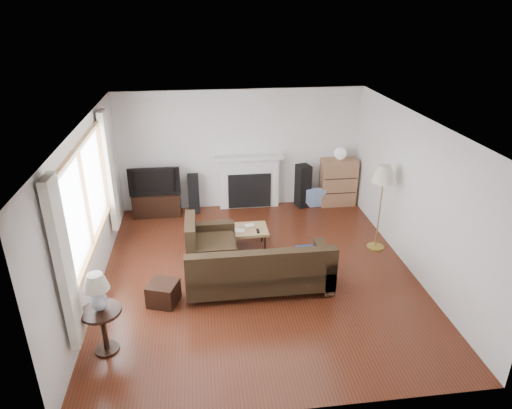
{
  "coord_description": "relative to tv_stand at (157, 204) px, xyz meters",
  "views": [
    {
      "loc": [
        -0.84,
        -6.28,
        4.09
      ],
      "look_at": [
        0.0,
        0.3,
        1.1
      ],
      "focal_mm": 32.0,
      "sensor_mm": 36.0,
      "label": 1
    }
  ],
  "objects": [
    {
      "name": "room",
      "position": [
        1.78,
        -2.5,
        1.01
      ],
      "size": [
        5.1,
        5.6,
        2.54
      ],
      "color": "#4D1F11",
      "rests_on": "ground"
    },
    {
      "name": "window",
      "position": [
        -0.67,
        -2.7,
        1.31
      ],
      "size": [
        0.12,
        2.74,
        1.54
      ],
      "primitive_type": "cube",
      "color": "brown",
      "rests_on": "room"
    },
    {
      "name": "curtain_near",
      "position": [
        -0.62,
        -4.22,
        1.16
      ],
      "size": [
        0.1,
        0.35,
        2.1
      ],
      "primitive_type": "cube",
      "color": "silver",
      "rests_on": "room"
    },
    {
      "name": "curtain_far",
      "position": [
        -0.62,
        -1.18,
        1.16
      ],
      "size": [
        0.1,
        0.35,
        2.1
      ],
      "primitive_type": "cube",
      "color": "silver",
      "rests_on": "room"
    },
    {
      "name": "fireplace",
      "position": [
        1.93,
        0.14,
        0.34
      ],
      "size": [
        1.4,
        0.26,
        1.15
      ],
      "primitive_type": "cube",
      "color": "white",
      "rests_on": "room"
    },
    {
      "name": "tv_stand",
      "position": [
        0.0,
        0.0,
        0.0
      ],
      "size": [
        0.96,
        0.43,
        0.48
      ],
      "primitive_type": "cube",
      "color": "black",
      "rests_on": "ground"
    },
    {
      "name": "television",
      "position": [
        0.0,
        0.0,
        0.53
      ],
      "size": [
        1.02,
        0.13,
        0.59
      ],
      "primitive_type": "imported",
      "color": "black",
      "rests_on": "tv_stand"
    },
    {
      "name": "speaker_left",
      "position": [
        0.76,
        0.05,
        0.16
      ],
      "size": [
        0.22,
        0.27,
        0.81
      ],
      "primitive_type": "cube",
      "rotation": [
        0.0,
        0.0,
        -0.0
      ],
      "color": "black",
      "rests_on": "ground"
    },
    {
      "name": "speaker_right",
      "position": [
        3.08,
        0.04,
        0.22
      ],
      "size": [
        0.33,
        0.36,
        0.92
      ],
      "primitive_type": "cube",
      "rotation": [
        0.0,
        0.0,
        0.26
      ],
      "color": "black",
      "rests_on": "ground"
    },
    {
      "name": "bookshelf",
      "position": [
        3.84,
        0.03,
        0.27
      ],
      "size": [
        0.75,
        0.35,
        1.03
      ],
      "primitive_type": "cube",
      "color": "#976846",
      "rests_on": "ground"
    },
    {
      "name": "globe_lamp",
      "position": [
        3.84,
        0.03,
        0.91
      ],
      "size": [
        0.26,
        0.26,
        0.26
      ],
      "primitive_type": "sphere",
      "color": "white",
      "rests_on": "bookshelf"
    },
    {
      "name": "sectional_sofa",
      "position": [
        1.74,
        -2.91,
        0.15
      ],
      "size": [
        2.39,
        1.74,
        0.77
      ],
      "primitive_type": "cube",
      "color": "black",
      "rests_on": "ground"
    },
    {
      "name": "coffee_table",
      "position": [
        1.54,
        -1.65,
        -0.04
      ],
      "size": [
        1.02,
        0.56,
        0.4
      ],
      "primitive_type": "cube",
      "rotation": [
        0.0,
        0.0,
        -0.0
      ],
      "color": "#997A49",
      "rests_on": "ground"
    },
    {
      "name": "footstool",
      "position": [
        0.3,
        -3.11,
        -0.07
      ],
      "size": [
        0.51,
        0.51,
        0.34
      ],
      "primitive_type": "cube",
      "rotation": [
        0.0,
        0.0,
        -0.34
      ],
      "color": "black",
      "rests_on": "ground"
    },
    {
      "name": "floor_lamp",
      "position": [
        3.98,
        -1.93,
        0.54
      ],
      "size": [
        0.53,
        0.53,
        1.56
      ],
      "primitive_type": "cube",
      "rotation": [
        0.0,
        0.0,
        0.43
      ],
      "color": "#A78D3A",
      "rests_on": "ground"
    },
    {
      "name": "side_table",
      "position": [
        -0.37,
        -4.03,
        0.07
      ],
      "size": [
        0.5,
        0.5,
        0.62
      ],
      "primitive_type": "cube",
      "color": "black",
      "rests_on": "ground"
    },
    {
      "name": "table_lamp",
      "position": [
        -0.37,
        -4.03,
        0.64
      ],
      "size": [
        0.31,
        0.31,
        0.51
      ],
      "primitive_type": "cube",
      "color": "silver",
      "rests_on": "side_table"
    }
  ]
}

